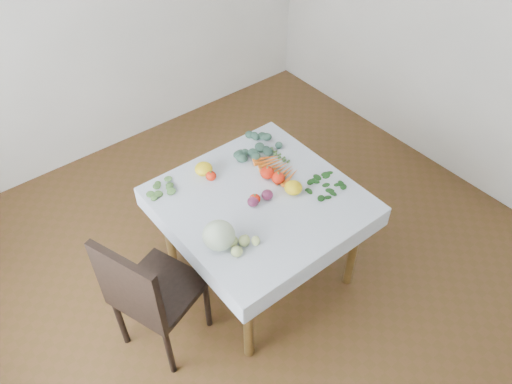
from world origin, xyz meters
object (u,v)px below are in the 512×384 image
(table, at_px, (260,210))
(carrot_bunch, at_px, (277,168))
(heirloom_back, at_px, (204,169))
(chair, at_px, (147,292))
(cabbage, at_px, (219,235))

(table, relative_size, carrot_bunch, 2.99)
(heirloom_back, height_order, carrot_bunch, heirloom_back)
(table, relative_size, chair, 1.03)
(heirloom_back, distance_m, carrot_bunch, 0.47)
(cabbage, relative_size, heirloom_back, 1.58)
(chair, bearing_deg, cabbage, -15.07)
(chair, bearing_deg, table, 2.23)
(table, height_order, heirloom_back, heirloom_back)
(table, xyz_separation_m, carrot_bunch, (0.25, 0.14, 0.12))
(cabbage, xyz_separation_m, heirloom_back, (0.27, 0.55, -0.04))
(cabbage, distance_m, heirloom_back, 0.61)
(table, distance_m, carrot_bunch, 0.31)
(cabbage, bearing_deg, heirloom_back, 63.74)
(table, xyz_separation_m, cabbage, (-0.41, -0.15, 0.18))
(heirloom_back, xyz_separation_m, carrot_bunch, (0.39, -0.26, -0.03))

